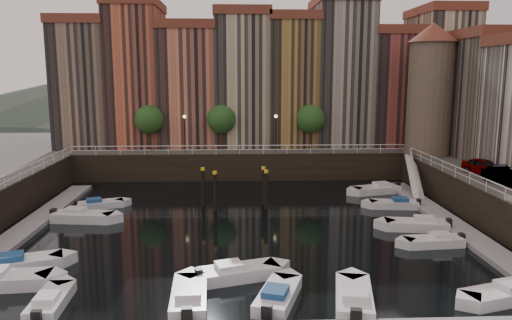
{
  "coord_description": "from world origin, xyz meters",
  "views": [
    {
      "loc": [
        -0.49,
        -37.43,
        11.67
      ],
      "look_at": [
        1.26,
        4.0,
        4.43
      ],
      "focal_mm": 35.0,
      "sensor_mm": 36.0,
      "label": 1
    }
  ],
  "objects_px": {
    "mooring_pilings": "(237,189)",
    "car_b": "(504,178)",
    "boat_left_0": "(3,280)",
    "boat_left_3": "(82,216)",
    "boat_left_1": "(20,264)",
    "corner_tower": "(430,87)",
    "gangway": "(414,174)",
    "car_a": "(484,168)"
  },
  "relations": [
    {
      "from": "mooring_pilings",
      "to": "car_b",
      "type": "bearing_deg",
      "value": -14.75
    },
    {
      "from": "boat_left_0",
      "to": "car_b",
      "type": "distance_m",
      "value": 35.53
    },
    {
      "from": "boat_left_3",
      "to": "boat_left_1",
      "type": "bearing_deg",
      "value": -86.51
    },
    {
      "from": "boat_left_3",
      "to": "mooring_pilings",
      "type": "bearing_deg",
      "value": 23.63
    },
    {
      "from": "corner_tower",
      "to": "mooring_pilings",
      "type": "xyz_separation_m",
      "value": [
        -20.36,
        -9.39,
        -8.54
      ]
    },
    {
      "from": "boat_left_0",
      "to": "car_b",
      "type": "height_order",
      "value": "car_b"
    },
    {
      "from": "corner_tower",
      "to": "gangway",
      "type": "height_order",
      "value": "corner_tower"
    },
    {
      "from": "mooring_pilings",
      "to": "boat_left_1",
      "type": "xyz_separation_m",
      "value": [
        -13.11,
        -13.52,
        -1.27
      ]
    },
    {
      "from": "mooring_pilings",
      "to": "boat_left_1",
      "type": "relative_size",
      "value": 1.19
    },
    {
      "from": "boat_left_3",
      "to": "gangway",
      "type": "bearing_deg",
      "value": 23.36
    },
    {
      "from": "corner_tower",
      "to": "boat_left_0",
      "type": "relative_size",
      "value": 2.66
    },
    {
      "from": "gangway",
      "to": "boat_left_1",
      "type": "xyz_separation_m",
      "value": [
        -30.58,
        -18.4,
        -1.54
      ]
    },
    {
      "from": "boat_left_1",
      "to": "boat_left_3",
      "type": "bearing_deg",
      "value": 65.74
    },
    {
      "from": "mooring_pilings",
      "to": "boat_left_0",
      "type": "relative_size",
      "value": 1.13
    },
    {
      "from": "corner_tower",
      "to": "car_a",
      "type": "relative_size",
      "value": 3.41
    },
    {
      "from": "boat_left_0",
      "to": "boat_left_3",
      "type": "height_order",
      "value": "boat_left_0"
    },
    {
      "from": "gangway",
      "to": "boat_left_3",
      "type": "distance_m",
      "value": 31.09
    },
    {
      "from": "gangway",
      "to": "car_a",
      "type": "relative_size",
      "value": 2.05
    },
    {
      "from": "corner_tower",
      "to": "car_a",
      "type": "distance_m",
      "value": 12.76
    },
    {
      "from": "boat_left_1",
      "to": "car_a",
      "type": "xyz_separation_m",
      "value": [
        34.21,
        11.95,
        3.32
      ]
    },
    {
      "from": "corner_tower",
      "to": "gangway",
      "type": "bearing_deg",
      "value": -122.8
    },
    {
      "from": "mooring_pilings",
      "to": "car_b",
      "type": "height_order",
      "value": "car_b"
    },
    {
      "from": "boat_left_0",
      "to": "corner_tower",
      "type": "bearing_deg",
      "value": 32.86
    },
    {
      "from": "boat_left_0",
      "to": "car_b",
      "type": "relative_size",
      "value": 1.3
    },
    {
      "from": "boat_left_1",
      "to": "gangway",
      "type": "bearing_deg",
      "value": 10.83
    },
    {
      "from": "boat_left_0",
      "to": "boat_left_3",
      "type": "relative_size",
      "value": 1.01
    },
    {
      "from": "corner_tower",
      "to": "boat_left_0",
      "type": "distance_m",
      "value": 43.06
    },
    {
      "from": "boat_left_1",
      "to": "car_a",
      "type": "height_order",
      "value": "car_a"
    },
    {
      "from": "corner_tower",
      "to": "car_a",
      "type": "height_order",
      "value": "corner_tower"
    },
    {
      "from": "corner_tower",
      "to": "boat_left_1",
      "type": "relative_size",
      "value": 2.8
    },
    {
      "from": "car_a",
      "to": "gangway",
      "type": "bearing_deg",
      "value": 102.56
    },
    {
      "from": "mooring_pilings",
      "to": "corner_tower",
      "type": "bearing_deg",
      "value": 24.75
    },
    {
      "from": "boat_left_0",
      "to": "boat_left_1",
      "type": "height_order",
      "value": "boat_left_0"
    },
    {
      "from": "boat_left_1",
      "to": "boat_left_3",
      "type": "height_order",
      "value": "boat_left_3"
    },
    {
      "from": "boat_left_0",
      "to": "car_a",
      "type": "xyz_separation_m",
      "value": [
        34.09,
        14.46,
        3.29
      ]
    },
    {
      "from": "corner_tower",
      "to": "mooring_pilings",
      "type": "height_order",
      "value": "corner_tower"
    },
    {
      "from": "mooring_pilings",
      "to": "car_a",
      "type": "bearing_deg",
      "value": -4.25
    },
    {
      "from": "corner_tower",
      "to": "boat_left_1",
      "type": "bearing_deg",
      "value": -145.62
    },
    {
      "from": "mooring_pilings",
      "to": "car_a",
      "type": "height_order",
      "value": "car_a"
    },
    {
      "from": "gangway",
      "to": "boat_left_0",
      "type": "xyz_separation_m",
      "value": [
        -30.46,
        -20.91,
        -1.52
      ]
    },
    {
      "from": "boat_left_1",
      "to": "car_b",
      "type": "distance_m",
      "value": 34.98
    },
    {
      "from": "corner_tower",
      "to": "boat_left_3",
      "type": "relative_size",
      "value": 2.67
    }
  ]
}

